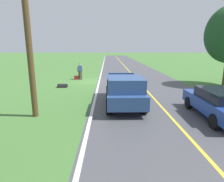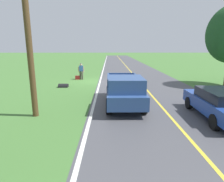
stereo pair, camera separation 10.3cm
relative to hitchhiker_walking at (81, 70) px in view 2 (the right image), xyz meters
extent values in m
plane|color=#427033|center=(-1.25, 1.26, -0.98)|extent=(200.00, 200.00, 0.00)
cube|color=#47474C|center=(-6.01, 1.26, -0.98)|extent=(8.28, 120.00, 0.00)
cube|color=silver|center=(-2.05, 1.26, -0.98)|extent=(0.16, 117.60, 0.00)
cube|color=gold|center=(-6.01, 1.26, -0.98)|extent=(0.14, 117.60, 0.00)
cylinder|color=#4C473D|center=(-0.12, 0.14, -0.54)|extent=(0.18, 0.18, 0.88)
cylinder|color=#4C473D|center=(0.12, -0.08, -0.54)|extent=(0.18, 0.18, 0.88)
cube|color=#335999|center=(0.00, 0.03, 0.19)|extent=(0.42, 0.29, 0.58)
sphere|color=tan|center=(0.00, 0.03, 0.59)|extent=(0.23, 0.23, 0.23)
sphere|color=#4C564C|center=(0.00, 0.03, 0.67)|extent=(0.20, 0.20, 0.20)
cube|color=#234C2D|center=(0.01, -0.17, 0.22)|extent=(0.33, 0.22, 0.44)
cylinder|color=tan|center=(-0.26, 0.03, 0.08)|extent=(0.10, 0.10, 0.58)
cylinder|color=tan|center=(0.26, 0.07, 0.08)|extent=(0.10, 0.10, 0.58)
cube|color=maroon|center=(0.41, 0.11, -0.77)|extent=(0.47, 0.23, 0.41)
cube|color=#2D4C84|center=(-3.86, 9.10, -0.23)|extent=(2.01, 5.40, 0.70)
cube|color=#2D4C84|center=(-3.86, 10.29, 0.48)|extent=(1.84, 2.16, 0.72)
cube|color=black|center=(-3.86, 10.29, 0.55)|extent=(1.68, 1.30, 0.43)
cube|color=#2D4C84|center=(-4.79, 8.02, 0.34)|extent=(0.11, 3.02, 0.45)
cube|color=#2D4C84|center=(-2.91, 8.02, 0.34)|extent=(0.11, 3.02, 0.45)
cube|color=#2D4C84|center=(-3.85, 6.51, 0.34)|extent=(1.84, 0.10, 0.45)
cylinder|color=black|center=(-4.76, 10.85, -0.58)|extent=(0.30, 0.80, 0.80)
cylinder|color=black|center=(-2.96, 10.85, -0.58)|extent=(0.30, 0.80, 0.80)
cylinder|color=black|center=(-4.75, 7.55, -0.58)|extent=(0.30, 0.80, 0.80)
cylinder|color=black|center=(-2.95, 7.55, -0.58)|extent=(0.30, 0.80, 0.80)
cube|color=navy|center=(-8.27, 11.47, -0.34)|extent=(1.96, 4.44, 0.62)
cube|color=black|center=(-8.26, 11.67, 0.20)|extent=(1.69, 2.42, 0.46)
cylinder|color=black|center=(-7.46, 10.05, -0.65)|extent=(0.26, 0.67, 0.66)
cylinder|color=black|center=(-9.15, 10.09, -0.65)|extent=(0.26, 0.67, 0.66)
cylinder|color=black|center=(-7.39, 12.85, -0.65)|extent=(0.26, 0.67, 0.66)
cylinder|color=brown|center=(0.72, 11.10, 3.44)|extent=(0.28, 0.28, 8.84)
cylinder|color=black|center=(0.98, 4.06, -0.98)|extent=(0.80, 0.60, 0.60)
camera|label=1|loc=(-2.89, 20.24, 2.40)|focal=30.62mm
camera|label=2|loc=(-2.99, 20.24, 2.40)|focal=30.62mm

